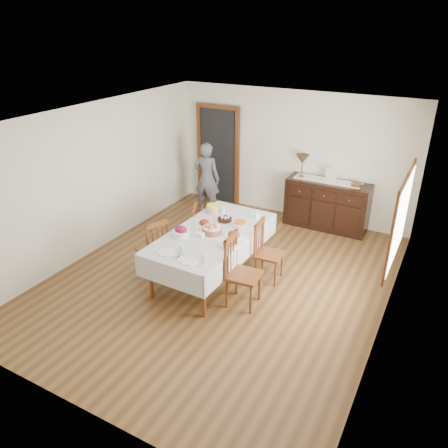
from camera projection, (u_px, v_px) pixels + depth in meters
The scene contains 26 objects.
ground at pixel (221, 279), 7.10m from camera, with size 6.00×6.00×0.00m, color brown.
room_shell at pixel (226, 174), 6.79m from camera, with size 5.02×6.02×2.65m.
dining_table at pixel (212, 238), 6.89m from camera, with size 1.25×2.36×0.80m.
chair_left_near at pixel (154, 248), 6.97m from camera, with size 0.55×0.55×1.03m.
chair_left_far at pixel (188, 229), 7.69m from camera, with size 0.51×0.51×0.94m.
chair_right_near at pixel (240, 271), 6.28m from camera, with size 0.49×0.49×1.09m.
chair_right_far at pixel (266, 251), 6.92m from camera, with size 0.44×0.44×0.99m.
sideboard at pixel (327, 205), 8.66m from camera, with size 1.62×0.58×0.97m.
person at pixel (207, 176), 9.19m from camera, with size 0.51×0.33×1.64m, color #595967.
bread_basket at pixel (212, 229), 6.79m from camera, with size 0.30×0.30×0.17m.
egg_basket at pixel (225, 219), 7.22m from camera, with size 0.24×0.24×0.11m.
ham_platter_a at pixel (205, 223), 7.08m from camera, with size 0.33×0.33×0.11m.
ham_platter_b at pixel (234, 235), 6.71m from camera, with size 0.30×0.30×0.11m.
beet_bowl at pixel (181, 232), 6.71m from camera, with size 0.26×0.26×0.16m.
carrot_bowl at pixel (240, 224), 7.03m from camera, with size 0.24×0.24×0.09m.
pineapple_bowl at pixel (213, 209), 7.53m from camera, with size 0.24×0.24×0.14m.
casserole_dish at pixel (230, 245), 6.41m from camera, with size 0.27×0.27×0.08m.
butter_dish at pixel (199, 235), 6.69m from camera, with size 0.14×0.09×0.07m.
setting_left at pixel (172, 251), 6.26m from camera, with size 0.42×0.31×0.10m.
setting_right at pixel (194, 259), 6.05m from camera, with size 0.42×0.31×0.10m.
glass_far_a at pixel (223, 210), 7.49m from camera, with size 0.07×0.07×0.11m.
glass_far_b at pixel (257, 216), 7.28m from camera, with size 0.07×0.07×0.10m.
runner at pixel (328, 181), 8.49m from camera, with size 1.30×0.35×0.01m.
table_lamp at pixel (302, 160), 8.54m from camera, with size 0.26×0.26×0.46m.
picture_frame at pixel (331, 177), 8.30m from camera, with size 0.22×0.08×0.28m.
deco_bowl at pixel (356, 185), 8.20m from camera, with size 0.20×0.20×0.06m.
Camera 1 is at (2.93, -5.27, 3.86)m, focal length 35.00 mm.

